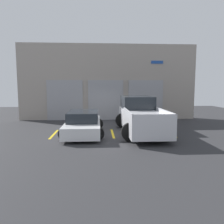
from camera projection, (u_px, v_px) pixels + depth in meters
The scene contains 7 objects.
ground_plane at pixel (111, 127), 13.58m from camera, with size 28.00×28.00×0.00m, color #2D2D30.
shophouse_building at pixel (108, 83), 16.52m from camera, with size 13.25×0.68×5.63m.
pickup_truck at pixel (140, 116), 11.94m from camera, with size 2.52×5.49×1.92m.
sedan_white at pixel (83, 123), 11.50m from camera, with size 2.14×4.32×1.20m.
parking_stripe_far_left at pixel (54, 134), 11.44m from camera, with size 0.12×2.20×0.01m, color gold.
parking_stripe_left at pixel (113, 133), 11.63m from camera, with size 0.12×2.20×0.01m, color gold.
parking_stripe_centre at pixel (169, 133), 11.82m from camera, with size 0.12×2.20×0.01m, color gold.
Camera 1 is at (-0.73, -13.36, 2.50)m, focal length 35.00 mm.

